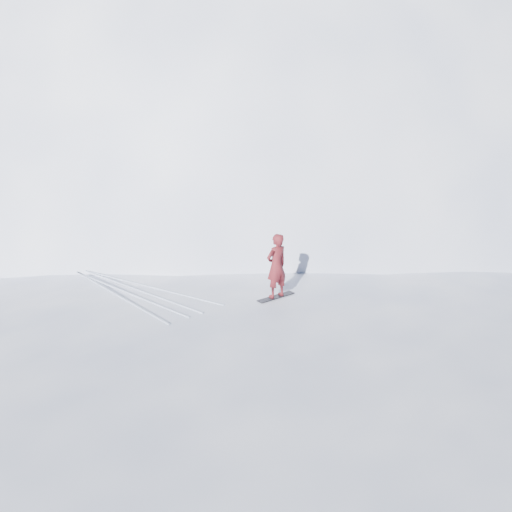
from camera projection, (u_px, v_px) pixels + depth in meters
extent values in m
plane|color=white|center=(272.00, 434.00, 11.64)|extent=(400.00, 400.00, 0.00)
ellipsoid|color=white|center=(235.00, 372.00, 14.48)|extent=(36.00, 28.00, 4.80)
ellipsoid|color=white|center=(271.00, 202.00, 44.24)|extent=(60.00, 56.00, 56.00)
ellipsoid|color=white|center=(197.00, 231.00, 32.59)|extent=(28.00, 24.00, 18.00)
ellipsoid|color=white|center=(484.00, 415.00, 12.37)|extent=(5.00, 4.50, 0.70)
ellipsoid|color=white|center=(107.00, 364.00, 14.94)|extent=(7.00, 6.30, 1.00)
ellipsoid|color=white|center=(338.00, 314.00, 18.81)|extent=(4.00, 3.60, 0.60)
cube|color=black|center=(276.00, 297.00, 14.15)|extent=(1.35, 0.26, 0.02)
imported|color=maroon|center=(276.00, 266.00, 13.85)|extent=(0.73, 0.49, 2.00)
cube|color=silver|center=(117.00, 294.00, 14.35)|extent=(0.57, 5.98, 0.04)
cube|color=silver|center=(127.00, 292.00, 14.54)|extent=(1.22, 5.90, 0.04)
cube|color=silver|center=(137.00, 289.00, 14.77)|extent=(1.38, 5.87, 0.04)
cube|color=silver|center=(150.00, 286.00, 15.02)|extent=(2.11, 5.66, 0.04)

